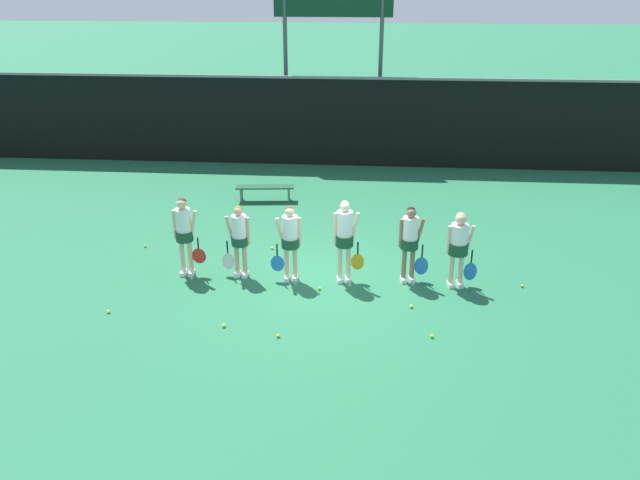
% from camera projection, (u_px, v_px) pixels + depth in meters
% --- Properties ---
extents(ground_plane, '(140.00, 140.00, 0.00)m').
position_uv_depth(ground_plane, '(322.00, 280.00, 13.40)').
color(ground_plane, '#216642').
extents(fence_windscreen, '(60.00, 0.08, 2.96)m').
position_uv_depth(fence_windscreen, '(342.00, 122.00, 20.63)').
color(fence_windscreen, black).
rests_on(fence_windscreen, ground_plane).
extents(scoreboard, '(3.90, 0.15, 5.93)m').
position_uv_depth(scoreboard, '(333.00, 18.00, 20.39)').
color(scoreboard, '#515156').
rests_on(scoreboard, ground_plane).
extents(bench_courtside, '(1.69, 0.53, 0.44)m').
position_uv_depth(bench_courtside, '(265.00, 188.00, 17.81)').
color(bench_courtside, '#19472D').
rests_on(bench_courtside, ground_plane).
extents(player_0, '(0.66, 0.37, 1.77)m').
position_uv_depth(player_0, '(184.00, 230.00, 13.22)').
color(player_0, beige).
rests_on(player_0, ground_plane).
extents(player_1, '(0.64, 0.36, 1.61)m').
position_uv_depth(player_1, '(239.00, 236.00, 13.20)').
color(player_1, tan).
rests_on(player_1, ground_plane).
extents(player_2, '(0.65, 0.38, 1.68)m').
position_uv_depth(player_2, '(290.00, 237.00, 13.01)').
color(player_2, beige).
rests_on(player_2, ground_plane).
extents(player_3, '(0.65, 0.38, 1.81)m').
position_uv_depth(player_3, '(345.00, 235.00, 12.92)').
color(player_3, beige).
rests_on(player_3, ground_plane).
extents(player_4, '(0.66, 0.37, 1.68)m').
position_uv_depth(player_4, '(410.00, 238.00, 12.96)').
color(player_4, '#8C664C').
rests_on(player_4, ground_plane).
extents(player_5, '(0.68, 0.41, 1.64)m').
position_uv_depth(player_5, '(459.00, 243.00, 12.76)').
color(player_5, beige).
rests_on(player_5, ground_plane).
extents(tennis_ball_0, '(0.07, 0.07, 0.07)m').
position_uv_depth(tennis_ball_0, '(411.00, 306.00, 12.27)').
color(tennis_ball_0, '#CCE033').
rests_on(tennis_ball_0, ground_plane).
extents(tennis_ball_1, '(0.06, 0.06, 0.06)m').
position_uv_depth(tennis_ball_1, '(522.00, 286.00, 13.07)').
color(tennis_ball_1, '#CCE033').
rests_on(tennis_ball_1, ground_plane).
extents(tennis_ball_2, '(0.06, 0.06, 0.06)m').
position_uv_depth(tennis_ball_2, '(145.00, 246.00, 14.94)').
color(tennis_ball_2, '#CCE033').
rests_on(tennis_ball_2, ground_plane).
extents(tennis_ball_3, '(0.07, 0.07, 0.07)m').
position_uv_depth(tennis_ball_3, '(224.00, 326.00, 11.60)').
color(tennis_ball_3, '#CCE033').
rests_on(tennis_ball_3, ground_plane).
extents(tennis_ball_4, '(0.06, 0.06, 0.06)m').
position_uv_depth(tennis_ball_4, '(108.00, 312.00, 12.08)').
color(tennis_ball_4, '#CCE033').
rests_on(tennis_ball_4, ground_plane).
extents(tennis_ball_5, '(0.07, 0.07, 0.07)m').
position_uv_depth(tennis_ball_5, '(432.00, 336.00, 11.28)').
color(tennis_ball_5, '#CCE033').
rests_on(tennis_ball_5, ground_plane).
extents(tennis_ball_6, '(0.07, 0.07, 0.07)m').
position_uv_depth(tennis_ball_6, '(319.00, 288.00, 12.95)').
color(tennis_ball_6, '#CCE033').
rests_on(tennis_ball_6, ground_plane).
extents(tennis_ball_7, '(0.07, 0.07, 0.07)m').
position_uv_depth(tennis_ball_7, '(278.00, 336.00, 11.28)').
color(tennis_ball_7, '#CCE033').
rests_on(tennis_ball_7, ground_plane).
extents(tennis_ball_8, '(0.06, 0.06, 0.06)m').
position_uv_depth(tennis_ball_8, '(272.00, 248.00, 14.83)').
color(tennis_ball_8, '#CCE033').
rests_on(tennis_ball_8, ground_plane).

